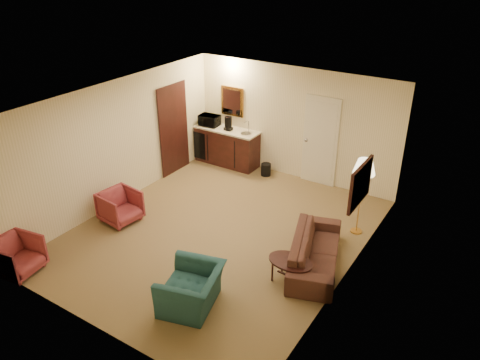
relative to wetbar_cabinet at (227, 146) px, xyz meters
The scene contains 12 objects.
ground 3.21m from the wetbar_cabinet, 58.76° to the right, with size 6.00×6.00×0.00m, color brown.
room_walls 2.79m from the wetbar_cabinet, 51.47° to the right, with size 5.02×6.01×2.61m.
wetbar_cabinet is the anchor object (origin of this frame).
sofa 4.48m from the wetbar_cabinet, 36.55° to the right, with size 1.93×0.56×0.75m, color black.
teal_armchair 5.21m from the wetbar_cabinet, 62.03° to the right, with size 0.96×0.62×0.84m, color #1B4341.
rose_chair_near 3.42m from the wetbar_cabinet, 94.19° to the right, with size 0.69×0.64×0.71m, color #953040.
rose_chair_far 5.54m from the wetbar_cabinet, 95.18° to the right, with size 0.69×0.65×0.71m, color #953040.
coffee_table 4.79m from the wetbar_cabinet, 43.86° to the right, with size 0.74×0.50×0.43m, color black.
floor_lamp 4.07m from the wetbar_cabinet, 18.48° to the right, with size 0.41×0.41×1.53m, color #C49041.
waste_bin 1.20m from the wetbar_cabinet, ahead, with size 0.24×0.24×0.29m, color black.
microwave 0.80m from the wetbar_cabinet, behind, with size 0.49×0.27×0.33m, color black.
coffee_maker 0.63m from the wetbar_cabinet, 27.30° to the right, with size 0.18×0.18×0.33m, color black.
Camera 1 is at (4.39, -6.16, 4.94)m, focal length 35.00 mm.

